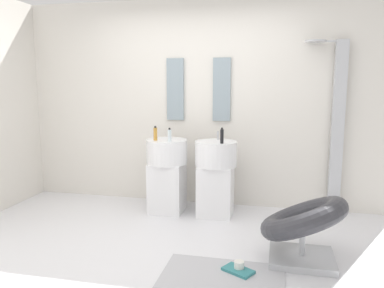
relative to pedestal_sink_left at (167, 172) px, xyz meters
The scene contains 14 objects.
ground_plane 1.31m from the pedestal_sink_left, 75.64° to the right, with size 4.80×3.60×0.04m, color silver.
rear_partition 0.99m from the pedestal_sink_left, 58.20° to the left, with size 4.80×0.10×2.60m, color silver.
pedestal_sink_left is the anchor object (origin of this frame).
pedestal_sink_right 0.60m from the pedestal_sink_left, ahead, with size 0.49×0.49×0.99m.
vanity_mirror_left 1.07m from the pedestal_sink_left, 90.00° to the left, with size 0.22×0.03×0.78m, color #8C9EA8.
vanity_mirror_right 1.23m from the pedestal_sink_left, 34.58° to the left, with size 0.22×0.03×0.78m, color #8C9EA8.
shower_column 2.08m from the pedestal_sink_left, 10.39° to the left, with size 0.49×0.24×2.05m.
lounge_chair 1.86m from the pedestal_sink_left, 33.91° to the right, with size 1.03×1.03×0.65m.
area_rug 1.78m from the pedestal_sink_left, 58.53° to the right, with size 1.00×0.60×0.01m, color #B2B2B7.
magazine_teal 1.76m from the pedestal_sink_left, 53.56° to the right, with size 0.25×0.15×0.02m, color teal.
coffee_mug 1.74m from the pedestal_sink_left, 52.98° to the right, with size 0.08×0.08×0.08m, color white.
soap_bottle_amber 0.50m from the pedestal_sink_left, 146.13° to the right, with size 0.04×0.04×0.17m.
soap_bottle_black 0.85m from the pedestal_sink_left, 11.36° to the right, with size 0.04×0.04×0.18m.
soap_bottle_clear 0.50m from the pedestal_sink_left, 60.67° to the right, with size 0.04×0.04×0.16m.
Camera 1 is at (0.99, -3.18, 1.56)m, focal length 35.77 mm.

